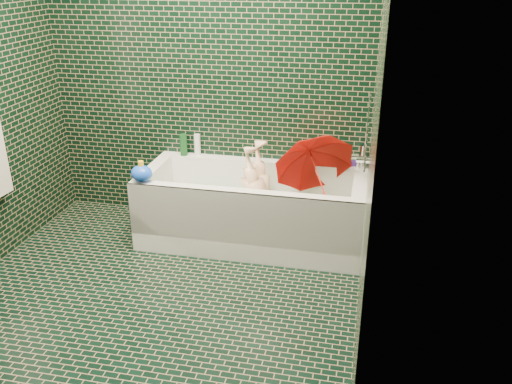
% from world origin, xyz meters
% --- Properties ---
extents(floor, '(2.80, 2.80, 0.00)m').
position_xyz_m(floor, '(0.00, 0.00, 0.00)').
color(floor, black).
rests_on(floor, ground).
extents(wall_back, '(2.80, 0.00, 2.80)m').
position_xyz_m(wall_back, '(0.00, 1.40, 1.25)').
color(wall_back, black).
rests_on(wall_back, floor).
extents(wall_right, '(0.00, 2.80, 2.80)m').
position_xyz_m(wall_right, '(1.30, 0.00, 1.25)').
color(wall_right, black).
rests_on(wall_right, floor).
extents(bathtub, '(1.70, 0.75, 0.55)m').
position_xyz_m(bathtub, '(0.45, 1.01, 0.21)').
color(bathtub, white).
rests_on(bathtub, floor).
extents(bath_mat, '(1.35, 0.47, 0.01)m').
position_xyz_m(bath_mat, '(0.45, 1.02, 0.16)').
color(bath_mat, green).
rests_on(bath_mat, bathtub).
extents(water, '(1.48, 0.53, 0.00)m').
position_xyz_m(water, '(0.45, 1.02, 0.30)').
color(water, silver).
rests_on(water, bathtub).
extents(faucet, '(0.18, 0.19, 0.55)m').
position_xyz_m(faucet, '(1.26, 1.02, 0.77)').
color(faucet, silver).
rests_on(faucet, wall_right).
extents(child, '(1.03, 0.63, 0.32)m').
position_xyz_m(child, '(0.50, 1.02, 0.31)').
color(child, beige).
rests_on(child, bathtub).
extents(umbrella, '(0.76, 0.92, 0.84)m').
position_xyz_m(umbrella, '(0.94, 1.05, 0.58)').
color(umbrella, red).
rests_on(umbrella, bathtub).
extents(soap_bottle_a, '(0.10, 0.10, 0.23)m').
position_xyz_m(soap_bottle_a, '(1.25, 1.34, 0.55)').
color(soap_bottle_a, white).
rests_on(soap_bottle_a, bathtub).
extents(soap_bottle_b, '(0.11, 0.11, 0.21)m').
position_xyz_m(soap_bottle_b, '(1.16, 1.35, 0.55)').
color(soap_bottle_b, '#3F1F75').
rests_on(soap_bottle_b, bathtub).
extents(soap_bottle_c, '(0.12, 0.12, 0.16)m').
position_xyz_m(soap_bottle_c, '(1.17, 1.36, 0.55)').
color(soap_bottle_c, '#14481C').
rests_on(soap_bottle_c, bathtub).
extents(bottle_right_tall, '(0.07, 0.07, 0.20)m').
position_xyz_m(bottle_right_tall, '(1.09, 1.32, 0.65)').
color(bottle_right_tall, '#14481C').
rests_on(bottle_right_tall, bathtub).
extents(bottle_right_pump, '(0.06, 0.06, 0.19)m').
position_xyz_m(bottle_right_pump, '(1.25, 1.32, 0.65)').
color(bottle_right_pump, silver).
rests_on(bottle_right_pump, bathtub).
extents(bottle_left_tall, '(0.07, 0.07, 0.18)m').
position_xyz_m(bottle_left_tall, '(-0.20, 1.33, 0.64)').
color(bottle_left_tall, '#14481C').
rests_on(bottle_left_tall, bathtub).
extents(bottle_left_short, '(0.07, 0.07, 0.17)m').
position_xyz_m(bottle_left_short, '(-0.09, 1.37, 0.64)').
color(bottle_left_short, white).
rests_on(bottle_left_short, bathtub).
extents(rubber_duck, '(0.11, 0.09, 0.09)m').
position_xyz_m(rubber_duck, '(0.97, 1.36, 0.59)').
color(rubber_duck, yellow).
rests_on(rubber_duck, bathtub).
extents(bath_toy, '(0.19, 0.17, 0.16)m').
position_xyz_m(bath_toy, '(-0.30, 0.71, 0.62)').
color(bath_toy, blue).
rests_on(bath_toy, bathtub).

